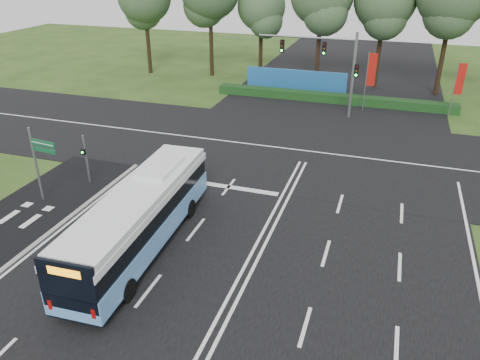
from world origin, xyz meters
name	(u,v)px	position (x,y,z in m)	size (l,w,h in m)	color
ground	(258,242)	(0.00, 0.00, 0.00)	(120.00, 120.00, 0.00)	#264617
road_main	(258,241)	(0.00, 0.00, 0.02)	(20.00, 120.00, 0.04)	black
road_cross	(306,151)	(0.00, 12.00, 0.03)	(120.00, 14.00, 0.05)	black
bike_path	(6,229)	(-12.50, -3.00, 0.03)	(5.00, 18.00, 0.06)	black
kerb_strip	(45,237)	(-10.10, -3.00, 0.06)	(0.25, 18.00, 0.12)	gray
city_bus	(141,217)	(-5.07, -2.16, 1.65)	(2.88, 11.52, 3.28)	#5C96D6
pedestrian_signal	(86,158)	(-11.56, 2.90, 1.69)	(0.28, 0.40, 3.09)	gray
street_sign	(39,157)	(-12.42, 0.16, 2.73)	(1.70, 0.29, 4.38)	gray
banner_flag_mid	(370,74)	(3.23, 22.72, 3.34)	(0.76, 0.08, 5.17)	gray
banner_flag_right	(458,83)	(10.24, 22.82, 3.11)	(0.70, 0.18, 4.78)	gray
traffic_light_gantry	(332,61)	(0.21, 20.50, 4.66)	(8.41, 0.28, 7.00)	gray
hedge	(332,98)	(0.00, 24.50, 0.40)	(22.00, 1.20, 0.80)	#143513
blue_hoarding	(296,81)	(-4.00, 27.00, 1.10)	(10.00, 0.30, 2.20)	#1C5B9C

